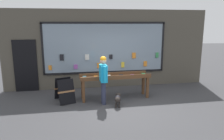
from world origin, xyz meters
TOP-DOWN VIEW (x-y plane):
  - ground_plane at (0.00, 0.00)m, footprint 40.00×40.00m
  - shopfront_facade at (-0.05, 2.39)m, footprint 8.65×0.29m
  - display_table_main at (-0.00, 0.83)m, footprint 2.59×0.72m
  - person_browsing at (-0.50, 0.31)m, footprint 0.24×0.66m
  - small_dog at (-0.06, 0.03)m, footprint 0.32×0.60m
  - sandwich_board_sign at (-1.83, 0.78)m, footprint 0.78×0.93m

SIDE VIEW (x-z plane):
  - ground_plane at x=0.00m, z-range 0.00..0.00m
  - small_dog at x=-0.06m, z-range 0.07..0.46m
  - sandwich_board_sign at x=-1.83m, z-range 0.01..0.85m
  - display_table_main at x=0.00m, z-range 0.28..1.20m
  - person_browsing at x=-0.50m, z-range 0.14..1.81m
  - shopfront_facade at x=-0.05m, z-range 0.00..3.29m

